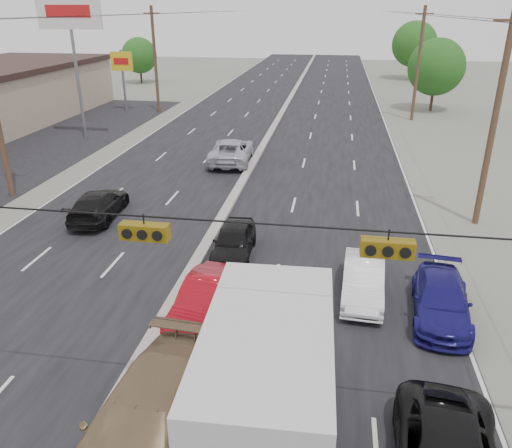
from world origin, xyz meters
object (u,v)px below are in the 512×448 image
object	(u,v)px
tree_right_far	(414,44)
red_sedan	(206,300)
utility_pole_right_c	(418,64)
queue_car_a	(234,241)
tan_sedan	(145,425)
box_truck	(270,377)
oncoming_far	(231,151)
utility_pole_left_c	(155,60)
queue_car_d	(441,300)
queue_car_b	(363,280)
pole_sign_billboard	(70,21)
tree_left_far	(139,55)
tree_right_mid	(436,67)
oncoming_near	(99,205)
utility_pole_right_b	(495,120)
pole_sign_far	(122,66)

from	to	relation	value
tree_right_far	red_sedan	world-z (taller)	tree_right_far
utility_pole_right_c	queue_car_a	world-z (taller)	utility_pole_right_c
tree_right_far	tan_sedan	world-z (taller)	tree_right_far
box_truck	oncoming_far	distance (m)	24.16
utility_pole_left_c	queue_car_a	xyz separation A→B (m)	(13.90, -30.39, -4.42)
queue_car_d	tree_right_far	bearing A→B (deg)	90.30
red_sedan	queue_car_b	bearing A→B (deg)	28.80
utility_pole_left_c	box_truck	world-z (taller)	utility_pole_left_c
utility_pole_right_c	tree_right_far	size ratio (longest dim) A/B	1.23
utility_pole_right_c	red_sedan	distance (m)	37.09
red_sedan	queue_car_d	world-z (taller)	red_sedan
pole_sign_billboard	queue_car_b	distance (m)	30.85
tree_left_far	oncoming_far	xyz separation A→B (m)	(20.46, -36.58, -2.91)
tree_right_mid	queue_car_b	bearing A→B (deg)	-102.37
tree_right_far	oncoming_far	size ratio (longest dim) A/B	1.41
box_truck	queue_car_d	distance (m)	8.12
utility_pole_right_c	red_sedan	bearing A→B (deg)	-107.54
tan_sedan	queue_car_d	bearing A→B (deg)	46.42
box_truck	oncoming_near	bearing A→B (deg)	127.26
oncoming_far	utility_pole_left_c	bearing A→B (deg)	-60.80
oncoming_near	queue_car_a	bearing A→B (deg)	152.66
tree_right_far	utility_pole_right_b	bearing A→B (deg)	-93.64
box_truck	queue_car_b	bearing A→B (deg)	68.93
tree_right_far	box_truck	distance (m)	71.07
tree_right_far	queue_car_b	world-z (taller)	tree_right_far
utility_pole_right_b	oncoming_near	xyz separation A→B (m)	(-18.66, -2.27, -4.41)
utility_pole_left_c	oncoming_far	world-z (taller)	utility_pole_left_c
utility_pole_left_c	pole_sign_far	xyz separation A→B (m)	(-3.50, -0.00, -0.70)
queue_car_a	queue_car_d	xyz separation A→B (m)	(7.87, -3.41, -0.03)
pole_sign_billboard	queue_car_a	bearing A→B (deg)	-49.15
red_sedan	oncoming_far	xyz separation A→B (m)	(-2.94, 18.54, 0.09)
oncoming_far	queue_car_b	bearing A→B (deg)	112.56
pole_sign_far	queue_car_d	world-z (taller)	pole_sign_far
utility_pole_right_c	pole_sign_billboard	world-z (taller)	pole_sign_billboard
tree_left_far	utility_pole_right_c	bearing A→B (deg)	-30.10
tree_left_far	oncoming_near	size ratio (longest dim) A/B	1.28
queue_car_b	queue_car_d	bearing A→B (deg)	-17.29
tree_right_far	box_truck	bearing A→B (deg)	-99.56
tree_right_mid	box_truck	bearing A→B (deg)	-103.48
tan_sedan	queue_car_d	distance (m)	10.58
tree_left_far	queue_car_d	size ratio (longest dim) A/B	1.36
tan_sedan	queue_car_a	xyz separation A→B (m)	(0.00, 10.46, -0.20)
utility_pole_right_c	tree_right_mid	size ratio (longest dim) A/B	1.40
pole_sign_far	queue_car_b	size ratio (longest dim) A/B	1.46
utility_pole_left_c	box_truck	distance (m)	43.48
tree_left_far	pole_sign_far	bearing A→B (deg)	-73.30
utility_pole_right_c	tan_sedan	bearing A→B (deg)	-105.20
tree_right_mid	tan_sedan	world-z (taller)	tree_right_mid
queue_car_a	box_truck	bearing A→B (deg)	-76.15
tan_sedan	oncoming_far	bearing A→B (deg)	101.46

